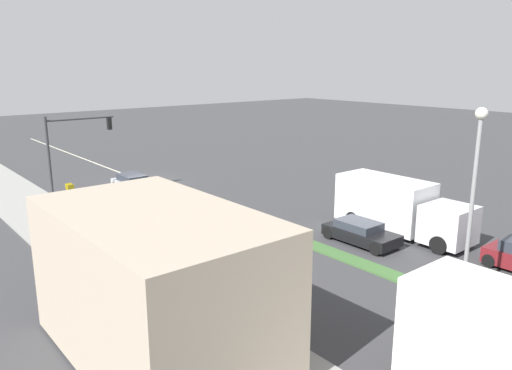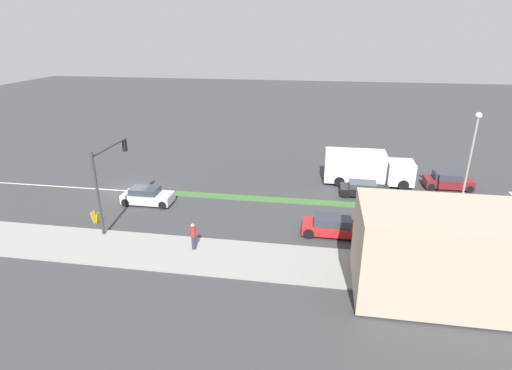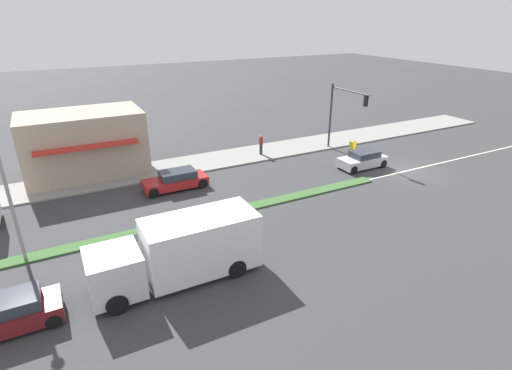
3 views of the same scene
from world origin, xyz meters
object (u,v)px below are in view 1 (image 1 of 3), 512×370
Objects in this scene: traffic_signal_main at (70,143)px; warning_aframe_sign at (70,190)px; sedan_silver at (133,184)px; suv_black at (360,232)px; pedestrian at (74,214)px; street_lamp at (474,182)px; hatchback_red at (217,250)px; delivery_truck at (398,207)px.

traffic_signal_main is 6.69× the size of warning_aframe_sign.
sedan_silver is 17.31m from suv_black.
sedan_silver is at bearing -137.55° from pedestrian.
warning_aframe_sign is at bearing -77.00° from street_lamp.
traffic_signal_main is 1.46× the size of sedan_silver.
suv_black is (-2.20, -6.73, -4.21)m from street_lamp.
pedestrian is 9.20m from hatchback_red.
traffic_signal_main reaches higher than hatchback_red.
sedan_silver is (-3.92, 0.76, -3.26)m from traffic_signal_main.
street_lamp is at bearing 52.42° from delivery_truck.
traffic_signal_main is at bearing 82.02° from warning_aframe_sign.
traffic_signal_main is at bearing -64.56° from suv_black.
traffic_signal_main is 5.16m from sedan_silver.
pedestrian is at bearing 72.35° from warning_aframe_sign.
delivery_truck is at bearing 140.02° from pedestrian.
traffic_signal_main is 25.01m from street_lamp.
delivery_truck is at bearing 112.99° from sedan_silver.
sedan_silver is at bearing -84.64° from street_lamp.
traffic_signal_main reaches higher than pedestrian.
pedestrian is 0.40× the size of hatchback_red.
sedan_silver is (2.20, -23.47, -4.13)m from street_lamp.
hatchback_red is (5.00, -9.24, -4.15)m from street_lamp.
delivery_truck is 1.93× the size of suv_black.
sedan_silver is at bearing 169.01° from traffic_signal_main.
delivery_truck reaches higher than warning_aframe_sign.
suv_black is at bearing 115.44° from traffic_signal_main.
traffic_signal_main is at bearing -75.81° from street_lamp.
sedan_silver is 0.98× the size of suv_black.
traffic_signal_main is 7.44m from pedestrian.
pedestrian is 8.46m from sedan_silver.
suv_black is at bearing 160.81° from hatchback_red.
warning_aframe_sign is 22.08m from delivery_truck.
warning_aframe_sign is 0.22× the size of suv_black.
street_lamp reaches higher than delivery_truck.
warning_aframe_sign is (-2.51, -7.89, -0.60)m from pedestrian.
traffic_signal_main is 1.44× the size of suv_black.
hatchback_red is (-0.92, 16.42, 0.20)m from warning_aframe_sign.
traffic_signal_main is 3.76m from warning_aframe_sign.
pedestrian is (2.31, 6.47, -2.87)m from traffic_signal_main.
street_lamp is at bearing 118.43° from hatchback_red.
pedestrian is 0.45× the size of sedan_silver.
street_lamp is 0.98× the size of delivery_truck.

